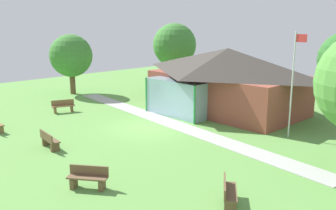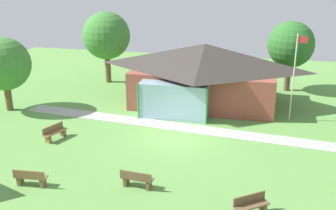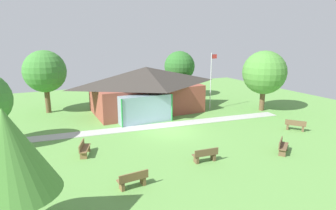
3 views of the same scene
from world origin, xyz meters
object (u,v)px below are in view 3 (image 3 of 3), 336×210
bench_lawn_far_right (295,125)px  tree_behind_pavilion_right (179,67)px  bench_front_right (283,147)px  flagpole (211,79)px  bench_front_center (205,155)px  tree_east_hedge (264,73)px  bench_mid_left (84,149)px  pavilion (146,89)px  tree_lawn_corner (7,153)px  bench_front_left (133,180)px  tree_behind_pavilion_left (45,72)px

bench_lawn_far_right → tree_behind_pavilion_right: size_ratio=0.27×
bench_front_right → flagpole: bearing=-137.3°
bench_front_center → tree_east_hedge: 14.29m
bench_lawn_far_right → bench_front_right: (-4.34, -2.78, 0.00)m
bench_mid_left → bench_lawn_far_right: same height
bench_mid_left → bench_front_right: 12.31m
flagpole → tree_east_hedge: tree_east_hedge is taller
pavilion → tree_east_hedge: bearing=-23.5°
bench_lawn_far_right → tree_lawn_corner: size_ratio=0.30×
pavilion → flagpole: (5.98, -2.08, 0.84)m
bench_lawn_far_right → bench_front_left: 14.42m
pavilion → bench_mid_left: bearing=-131.9°
flagpole → tree_lawn_corner: flagpole is taller
pavilion → bench_lawn_far_right: bearing=-51.6°
flagpole → tree_lawn_corner: bearing=-142.5°
tree_lawn_corner → bench_front_center: bearing=15.9°
tree_lawn_corner → tree_east_hedge: (21.19, 10.44, 0.33)m
bench_lawn_far_right → tree_behind_pavilion_right: 15.54m
bench_lawn_far_right → tree_east_hedge: size_ratio=0.25×
bench_front_center → bench_lawn_far_right: size_ratio=1.06×
bench_mid_left → bench_front_left: bearing=36.1°
tree_lawn_corner → tree_east_hedge: size_ratio=0.84×
pavilion → flagpole: size_ratio=1.94×
tree_behind_pavilion_left → tree_lawn_corner: bearing=-96.7°
bench_mid_left → tree_east_hedge: tree_east_hedge is taller
bench_front_left → flagpole: bearing=39.1°
bench_mid_left → bench_front_left: same height
tree_behind_pavilion_right → tree_behind_pavilion_left: size_ratio=0.92×
tree_lawn_corner → bench_lawn_far_right: bearing=13.4°
bench_front_center → bench_front_left: bearing=-163.5°
pavilion → tree_east_hedge: (10.40, -4.51, 1.48)m
bench_mid_left → tree_east_hedge: (17.73, 3.67, 3.32)m
pavilion → tree_behind_pavilion_right: size_ratio=1.98×
tree_east_hedge → bench_front_left: bearing=-152.0°
pavilion → tree_behind_pavilion_left: tree_behind_pavilion_left is taller
pavilion → bench_lawn_far_right: pavilion is taller
pavilion → bench_front_right: 13.88m
bench_mid_left → tree_east_hedge: 18.41m
pavilion → bench_lawn_far_right: (8.25, -10.41, -1.84)m
bench_front_center → flagpole: bearing=60.0°
bench_lawn_far_right → tree_east_hedge: 7.10m
bench_front_left → bench_front_center: bearing=7.4°
bench_lawn_far_right → bench_front_left: (-14.16, -2.75, 0.00)m
bench_mid_left → tree_behind_pavilion_right: (13.38, 12.80, 3.24)m
bench_front_left → tree_behind_pavilion_right: bearing=52.2°
bench_mid_left → bench_front_center: (6.16, -4.04, 0.00)m
tree_behind_pavilion_right → tree_east_hedge: tree_east_hedge is taller
pavilion → tree_east_hedge: size_ratio=1.86×
flagpole → bench_lawn_far_right: flagpole is taller
pavilion → tree_behind_pavilion_left: size_ratio=1.83×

